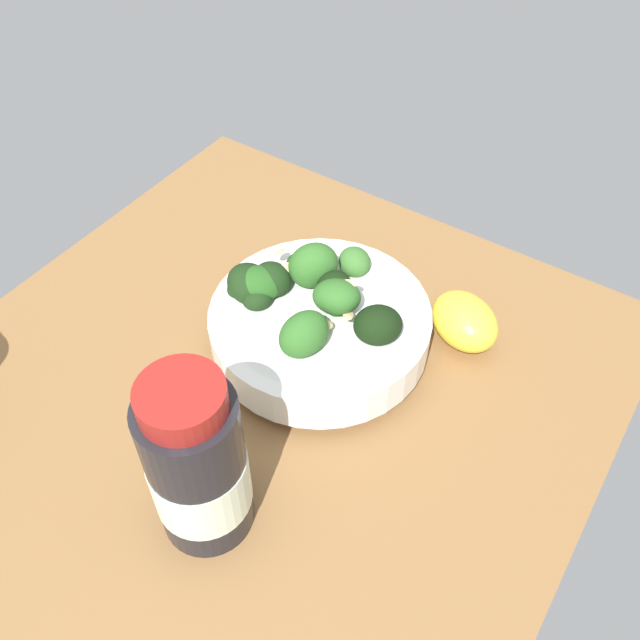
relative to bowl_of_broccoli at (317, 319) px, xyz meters
The scene contains 4 objects.
ground_plane 8.53cm from the bowl_of_broccoli, 76.06° to the left, with size 58.40×58.40×4.52cm, color brown.
bowl_of_broccoli is the anchor object (origin of this frame).
lemon_wedge 14.14cm from the bowl_of_broccoli, 141.93° to the right, with size 7.30×5.57×4.71cm, color yellow.
bottle_tall 19.80cm from the bowl_of_broccoli, 97.80° to the left, with size 7.29×7.29×16.32cm.
Camera 1 is at (-25.85, 30.50, 51.05)cm, focal length 39.21 mm.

